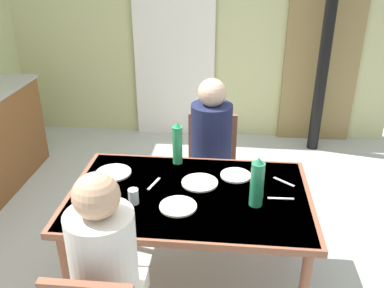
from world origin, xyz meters
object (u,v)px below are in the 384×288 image
(dining_table, at_px, (190,203))
(chair_far_diner, at_px, (211,163))
(person_far_diner, at_px, (211,138))
(person_near_diner, at_px, (105,259))
(water_bottle_green_near, at_px, (257,183))
(water_bottle_green_far, at_px, (177,144))

(dining_table, bearing_deg, chair_far_diner, 83.80)
(chair_far_diner, bearing_deg, person_far_diner, 90.00)
(person_near_diner, relative_size, water_bottle_green_near, 2.59)
(dining_table, distance_m, person_far_diner, 0.69)
(chair_far_diner, bearing_deg, water_bottle_green_far, 64.58)
(person_near_diner, xyz_separation_m, person_far_diner, (0.40, 1.35, 0.00))
(water_bottle_green_near, xyz_separation_m, water_bottle_green_far, (-0.50, 0.46, -0.00))
(dining_table, relative_size, person_near_diner, 1.85)
(person_near_diner, distance_m, water_bottle_green_near, 0.91)
(chair_far_diner, distance_m, water_bottle_green_far, 0.60)
(person_far_diner, xyz_separation_m, water_bottle_green_near, (0.29, -0.76, 0.08))
(person_far_diner, bearing_deg, water_bottle_green_far, 55.30)
(chair_far_diner, xyz_separation_m, person_near_diner, (-0.40, -1.48, 0.28))
(person_near_diner, distance_m, water_bottle_green_far, 1.07)
(water_bottle_green_near, bearing_deg, person_near_diner, -139.53)
(person_far_diner, relative_size, water_bottle_green_near, 2.59)
(dining_table, distance_m, water_bottle_green_near, 0.44)
(person_far_diner, bearing_deg, person_near_diner, 73.53)
(chair_far_diner, distance_m, person_near_diner, 1.56)
(chair_far_diner, bearing_deg, person_near_diner, 74.97)
(water_bottle_green_near, distance_m, water_bottle_green_far, 0.68)
(person_near_diner, bearing_deg, dining_table, 65.26)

